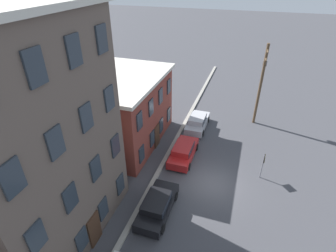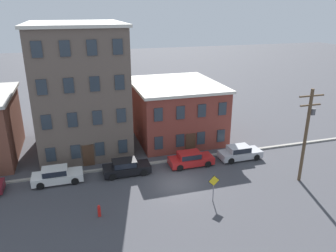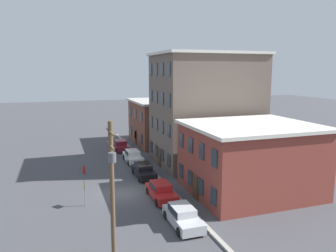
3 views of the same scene
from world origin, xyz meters
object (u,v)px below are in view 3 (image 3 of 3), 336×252
object	(u,v)px
caution_sign	(85,188)
fire_hydrant	(84,170)
car_silver	(183,215)
car_black	(144,170)
utility_pole	(112,185)
car_red	(161,190)
car_white	(133,156)
car_maroon	(121,145)

from	to	relation	value
caution_sign	fire_hydrant	distance (m)	9.12
car_silver	fire_hydrant	size ratio (longest dim) A/B	4.58
car_black	utility_pole	xyz separation A→B (m)	(14.95, -5.71, 4.05)
car_red	caution_sign	xyz separation A→B (m)	(-0.48, -6.58, 0.83)
car_red	fire_hydrant	world-z (taller)	car_red
car_white	caution_sign	size ratio (longest dim) A/B	1.85
car_black	car_silver	xyz separation A→B (m)	(11.84, -0.11, 0.00)
car_maroon	car_white	bearing A→B (deg)	2.75
car_white	car_red	bearing A→B (deg)	-1.28
car_red	caution_sign	size ratio (longest dim) A/B	1.85
car_maroon	car_red	world-z (taller)	same
fire_hydrant	car_white	bearing A→B (deg)	116.58
car_white	car_silver	size ratio (longest dim) A/B	1.00
car_white	car_silver	bearing A→B (deg)	-1.03
car_red	utility_pole	distance (m)	10.99
car_maroon	car_black	world-z (taller)	same
car_white	caution_sign	bearing A→B (deg)	-29.43
car_black	car_red	xyz separation A→B (m)	(6.44, -0.07, 0.00)
car_silver	caution_sign	xyz separation A→B (m)	(-5.88, -6.54, 0.83)
car_white	utility_pole	world-z (taller)	utility_pole
car_red	caution_sign	world-z (taller)	caution_sign
car_white	utility_pole	size ratio (longest dim) A/B	0.52
car_white	car_red	world-z (taller)	same
car_maroon	utility_pole	distance (m)	28.61
car_maroon	caution_sign	world-z (taller)	caution_sign
caution_sign	utility_pole	world-z (taller)	utility_pole
utility_pole	car_silver	bearing A→B (deg)	119.09
car_red	fire_hydrant	distance (m)	11.24
car_silver	utility_pole	distance (m)	7.58
car_silver	caution_sign	bearing A→B (deg)	-131.98
caution_sign	fire_hydrant	world-z (taller)	caution_sign
car_maroon	car_black	bearing A→B (deg)	0.47
fire_hydrant	car_maroon	bearing A→B (deg)	148.62
car_white	fire_hydrant	size ratio (longest dim) A/B	4.58
car_maroon	car_white	distance (m)	6.61
car_white	car_silver	distance (m)	18.05
car_red	car_silver	bearing A→B (deg)	-0.45
car_maroon	caution_sign	size ratio (longest dim) A/B	1.85
fire_hydrant	car_red	bearing A→B (deg)	32.09
car_white	fire_hydrant	distance (m)	6.99
car_red	caution_sign	distance (m)	6.65
utility_pole	fire_hydrant	size ratio (longest dim) A/B	8.88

